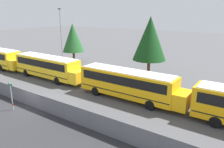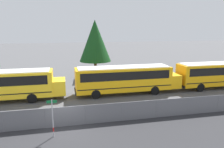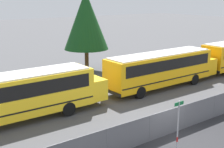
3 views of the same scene
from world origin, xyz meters
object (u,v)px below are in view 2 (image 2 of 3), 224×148
school_bus_1 (0,84)px  street_sign (53,117)px  school_bus_3 (221,73)px  school_bus_2 (126,78)px  tree_0 (95,41)px

school_bus_1 → street_sign: (5.65, -9.09, -0.46)m
school_bus_3 → street_sign: size_ratio=4.51×
school_bus_2 → school_bus_3: same height
school_bus_1 → school_bus_2: bearing=-0.5°
school_bus_1 → school_bus_3: 26.55m
street_sign → school_bus_2: bearing=48.3°
school_bus_1 → tree_0: bearing=39.5°
school_bus_1 → school_bus_2: same height
school_bus_3 → tree_0: 18.29m
tree_0 → street_sign: bearing=-107.3°
school_bus_3 → tree_0: (-15.12, 9.57, 3.76)m
school_bus_2 → tree_0: bearing=102.9°
school_bus_1 → street_sign: school_bus_1 is taller
street_sign → tree_0: 19.85m
school_bus_1 → school_bus_2: 13.62m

